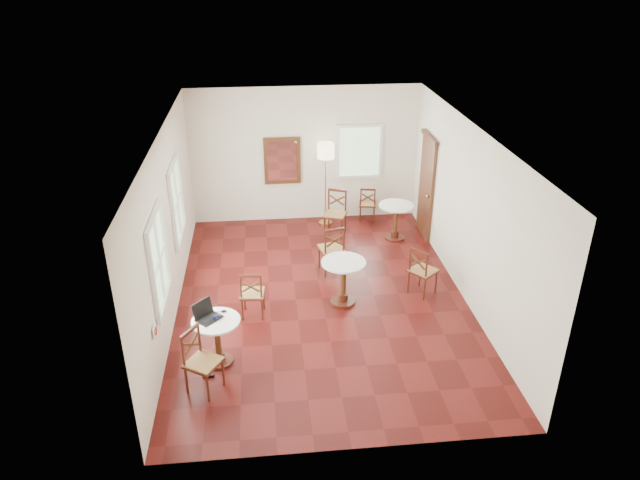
# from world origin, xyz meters

# --- Properties ---
(ground) EXTENTS (7.00, 7.00, 0.00)m
(ground) POSITION_xyz_m (0.00, 0.00, 0.00)
(ground) COLOR #500F0D
(ground) RESTS_ON ground
(room_shell) EXTENTS (5.02, 7.02, 3.01)m
(room_shell) POSITION_xyz_m (-0.06, 0.27, 1.89)
(room_shell) COLOR white
(room_shell) RESTS_ON ground
(cafe_table_near) EXTENTS (0.71, 0.71, 0.75)m
(cafe_table_near) POSITION_xyz_m (-1.71, -1.62, 0.46)
(cafe_table_near) COLOR #4B1E12
(cafe_table_near) RESTS_ON ground
(cafe_table_mid) EXTENTS (0.76, 0.76, 0.81)m
(cafe_table_mid) POSITION_xyz_m (0.35, -0.17, 0.50)
(cafe_table_mid) COLOR #4B1E12
(cafe_table_mid) RESTS_ON ground
(cafe_table_back) EXTENTS (0.73, 0.73, 0.77)m
(cafe_table_back) POSITION_xyz_m (1.80, 2.23, 0.48)
(cafe_table_back) COLOR #4B1E12
(cafe_table_back) RESTS_ON ground
(chair_near_a) EXTENTS (0.44, 0.44, 0.86)m
(chair_near_a) POSITION_xyz_m (-1.20, -0.42, 0.43)
(chair_near_a) COLOR #4B1E12
(chair_near_a) RESTS_ON ground
(chair_near_b) EXTENTS (0.60, 0.60, 0.95)m
(chair_near_b) POSITION_xyz_m (-1.88, -2.19, 0.47)
(chair_near_b) COLOR #4B1E12
(chair_near_b) RESTS_ON ground
(chair_mid_a) EXTENTS (0.53, 0.53, 0.96)m
(chair_mid_a) POSITION_xyz_m (0.29, 0.96, 0.48)
(chair_mid_a) COLOR #4B1E12
(chair_mid_a) RESTS_ON ground
(chair_mid_b) EXTENTS (0.60, 0.60, 0.92)m
(chair_mid_b) POSITION_xyz_m (1.78, -0.01, 0.46)
(chair_mid_b) COLOR #4B1E12
(chair_mid_b) RESTS_ON ground
(chair_back_a) EXTENTS (0.44, 0.44, 0.82)m
(chair_back_a) POSITION_xyz_m (1.38, 3.22, 0.41)
(chair_back_a) COLOR #4B1E12
(chair_back_a) RESTS_ON ground
(chair_back_b) EXTENTS (0.58, 0.58, 0.98)m
(chair_back_b) POSITION_xyz_m (0.57, 2.56, 0.49)
(chair_back_b) COLOR #4B1E12
(chair_back_b) RESTS_ON ground
(floor_lamp) EXTENTS (0.36, 0.36, 1.86)m
(floor_lamp) POSITION_xyz_m (0.42, 3.15, 1.57)
(floor_lamp) COLOR #BF8C3F
(floor_lamp) RESTS_ON ground
(laptop) EXTENTS (0.45, 0.45, 0.25)m
(laptop) POSITION_xyz_m (-1.84, -1.54, 0.81)
(laptop) COLOR black
(laptop) RESTS_ON cafe_table_near
(mouse) EXTENTS (0.10, 0.08, 0.03)m
(mouse) POSITION_xyz_m (-1.60, -1.42, 0.76)
(mouse) COLOR black
(mouse) RESTS_ON cafe_table_near
(navy_mug) EXTENTS (0.10, 0.06, 0.08)m
(navy_mug) POSITION_xyz_m (-1.71, -1.61, 0.78)
(navy_mug) COLOR #0F1135
(navy_mug) RESTS_ON cafe_table_near
(water_glass) EXTENTS (0.06, 0.06, 0.10)m
(water_glass) POSITION_xyz_m (-1.66, -1.55, 0.80)
(water_glass) COLOR white
(water_glass) RESTS_ON cafe_table_near
(power_adapter) EXTENTS (0.11, 0.07, 0.04)m
(power_adapter) POSITION_xyz_m (-1.82, -1.94, 0.02)
(power_adapter) COLOR black
(power_adapter) RESTS_ON ground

